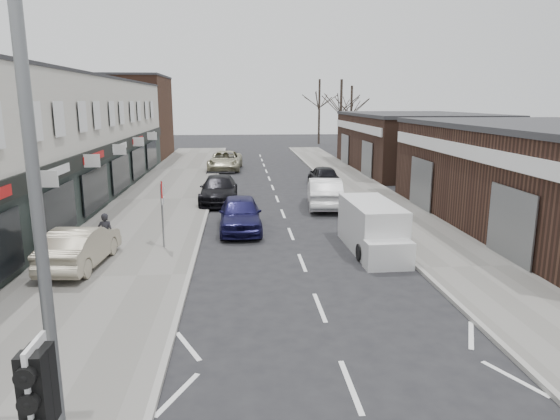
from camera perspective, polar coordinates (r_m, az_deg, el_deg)
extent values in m
cube|color=slate|center=(29.95, -13.32, 1.15)|extent=(5.50, 64.00, 0.12)
cube|color=slate|center=(30.64, 10.46, 1.53)|extent=(3.50, 64.00, 0.12)
cube|color=beige|center=(28.94, -27.84, 6.67)|extent=(8.00, 41.00, 7.10)
cube|color=#472A1E|center=(53.29, -17.16, 9.99)|extent=(8.00, 10.00, 8.00)
cube|color=#382219|center=(43.74, 15.12, 7.41)|extent=(10.00, 16.00, 4.50)
cube|color=silver|center=(6.30, -25.85, -17.90)|extent=(0.05, 0.55, 1.10)
cube|color=black|center=(6.21, -26.26, -18.44)|extent=(0.28, 0.22, 0.95)
cube|color=black|center=(6.40, -25.46, -17.38)|extent=(0.26, 0.20, 0.90)
cylinder|color=slate|center=(6.92, -25.79, -2.23)|extent=(0.16, 0.16, 8.00)
cylinder|color=slate|center=(19.77, -13.29, -0.66)|extent=(0.07, 0.07, 2.50)
cube|color=white|center=(19.64, -13.23, 1.05)|extent=(0.04, 0.45, 0.25)
cube|color=silver|center=(19.84, 10.38, -1.77)|extent=(1.82, 4.16, 1.88)
cube|color=silver|center=(17.73, 12.32, -5.08)|extent=(1.68, 0.76, 0.99)
cylinder|color=black|center=(18.47, 9.15, -4.80)|extent=(0.20, 0.63, 0.63)
cylinder|color=black|center=(18.89, 13.67, -4.61)|extent=(0.20, 0.63, 0.63)
cylinder|color=black|center=(21.17, 7.32, -2.52)|extent=(0.20, 0.63, 0.63)
cylinder|color=black|center=(21.53, 11.30, -2.40)|extent=(0.20, 0.63, 0.63)
imported|color=#A69D85|center=(18.53, -21.87, -3.85)|extent=(1.83, 4.38, 1.41)
imported|color=black|center=(19.71, -19.29, -2.52)|extent=(0.58, 0.40, 1.54)
imported|color=#161542|center=(22.38, -4.56, -0.42)|extent=(1.89, 4.57, 1.55)
imported|color=black|center=(28.76, -7.00, 2.33)|extent=(2.14, 5.16, 1.49)
imported|color=#A6A285|center=(42.38, -6.28, 5.63)|extent=(2.97, 5.83, 1.58)
imported|color=silver|center=(27.38, 5.11, 2.01)|extent=(2.23, 5.09, 1.63)
imported|color=black|center=(34.22, 4.99, 3.93)|extent=(1.76, 4.23, 1.43)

